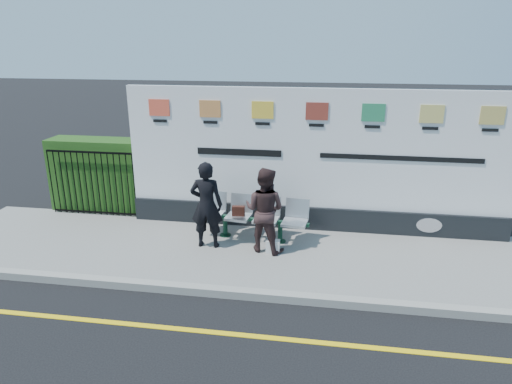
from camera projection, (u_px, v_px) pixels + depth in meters
ground at (266, 338)px, 6.50m from camera, size 80.00×80.00×0.00m
pavement at (283, 256)px, 8.83m from camera, size 14.00×3.00×0.12m
kerb at (274, 296)px, 7.42m from camera, size 14.00×0.18×0.14m
yellow_line at (266, 337)px, 6.50m from camera, size 14.00×0.10×0.01m
billboard at (315, 170)px, 9.58m from camera, size 8.00×0.30×3.00m
hedge at (101, 174)px, 10.89m from camera, size 2.35×0.70×1.70m
railing at (92, 183)px, 10.50m from camera, size 2.05×0.06×1.54m
bench at (252, 228)px, 9.36m from camera, size 2.29×0.83×0.48m
woman_left at (207, 205)px, 8.84m from camera, size 0.65×0.45×1.73m
woman_right at (265, 210)px, 8.68m from camera, size 0.95×0.83×1.66m
handbag_brown at (238, 211)px, 9.33m from camera, size 0.26×0.13×0.20m
carrier_bag_white at (273, 247)px, 8.77m from camera, size 0.26×0.16×0.26m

